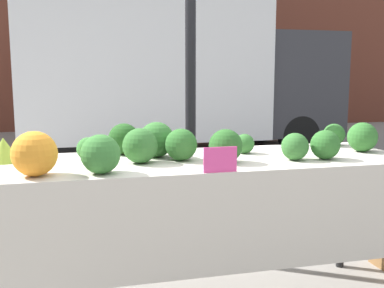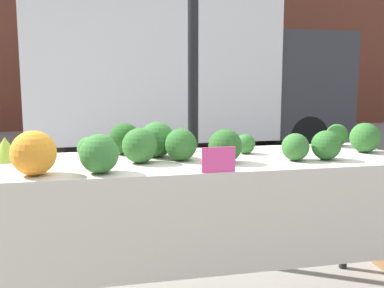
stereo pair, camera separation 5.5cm
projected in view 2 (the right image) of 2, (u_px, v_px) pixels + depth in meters
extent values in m
cylinder|color=black|center=(193.00, 75.00, 2.97)|extent=(0.07, 0.07, 2.54)
cube|color=white|center=(150.00, 64.00, 7.30)|extent=(3.73, 2.02, 2.34)
cube|color=#333338|center=(294.00, 84.00, 7.89)|extent=(1.34, 1.86, 1.68)
cylinder|color=black|center=(307.00, 136.00, 7.19)|extent=(0.64, 0.22, 0.64)
cylinder|color=black|center=(268.00, 125.00, 8.77)|extent=(0.64, 0.22, 0.64)
cylinder|color=black|center=(87.00, 142.00, 6.46)|extent=(0.64, 0.22, 0.64)
cylinder|color=black|center=(88.00, 130.00, 8.04)|extent=(0.64, 0.22, 0.64)
cube|color=beige|center=(192.00, 162.00, 2.34)|extent=(2.30, 0.72, 0.03)
cube|color=beige|center=(209.00, 229.00, 2.03)|extent=(2.30, 0.01, 0.46)
cylinder|color=black|center=(346.00, 210.00, 2.92)|extent=(0.05, 0.05, 0.80)
sphere|color=orange|center=(34.00, 153.00, 1.94)|extent=(0.20, 0.20, 0.20)
cone|color=#93B238|center=(5.00, 149.00, 2.27)|extent=(0.16, 0.16, 0.12)
sphere|color=#2D6628|center=(337.00, 135.00, 2.78)|extent=(0.14, 0.14, 0.14)
sphere|color=#285B23|center=(225.00, 146.00, 2.23)|extent=(0.17, 0.17, 0.17)
sphere|color=#387533|center=(89.00, 148.00, 2.30)|extent=(0.12, 0.12, 0.12)
sphere|color=#336B2D|center=(295.00, 147.00, 2.29)|extent=(0.14, 0.14, 0.14)
sphere|color=#2D6628|center=(326.00, 145.00, 2.31)|extent=(0.15, 0.15, 0.15)
sphere|color=#336B2D|center=(157.00, 139.00, 2.39)|extent=(0.19, 0.19, 0.19)
sphere|color=#336B2D|center=(245.00, 144.00, 2.50)|extent=(0.11, 0.11, 0.11)
sphere|color=#336B2D|center=(140.00, 146.00, 2.22)|extent=(0.17, 0.17, 0.17)
sphere|color=#2D6628|center=(181.00, 145.00, 2.29)|extent=(0.16, 0.16, 0.16)
sphere|color=#23511E|center=(125.00, 139.00, 2.48)|extent=(0.17, 0.17, 0.17)
sphere|color=#387533|center=(99.00, 154.00, 1.98)|extent=(0.18, 0.18, 0.18)
sphere|color=#2D6628|center=(365.00, 138.00, 2.54)|extent=(0.17, 0.17, 0.17)
cube|color=#EF4793|center=(219.00, 160.00, 2.00)|extent=(0.16, 0.01, 0.12)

